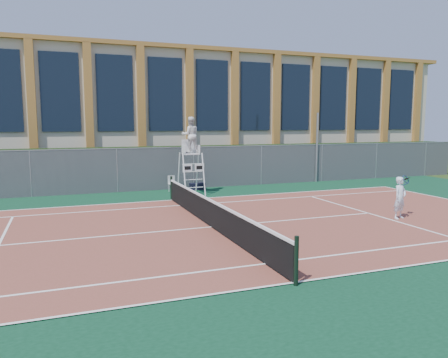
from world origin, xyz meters
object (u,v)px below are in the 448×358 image
object	(u,v)px
plastic_chair	(172,182)
tennis_player	(400,198)
umpire_chair	(190,137)
steel_pole	(317,148)

from	to	relation	value
plastic_chair	tennis_player	world-z (taller)	tennis_player
plastic_chair	umpire_chair	bearing A→B (deg)	-54.47
tennis_player	steel_pole	bearing A→B (deg)	74.47
umpire_chair	plastic_chair	size ratio (longest dim) A/B	4.68
umpire_chair	plastic_chair	xyz separation A→B (m)	(-0.70, 0.98, -2.32)
umpire_chair	steel_pole	bearing A→B (deg)	11.32
plastic_chair	steel_pole	bearing A→B (deg)	4.26
steel_pole	tennis_player	world-z (taller)	steel_pole
steel_pole	plastic_chair	size ratio (longest dim) A/B	4.99
umpire_chair	plastic_chair	bearing A→B (deg)	125.53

